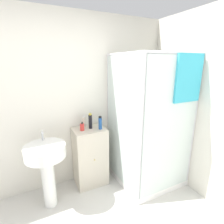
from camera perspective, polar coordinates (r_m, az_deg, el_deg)
wall_back at (r=2.59m, az=-16.90°, el=2.30°), size 6.40×0.06×2.50m
shower_enclosure at (r=2.79m, az=11.41°, el=-12.29°), size 0.93×0.96×1.95m
vanity_cabinet at (r=2.77m, az=-7.16°, el=-14.17°), size 0.47×0.39×0.90m
sink at (r=2.40m, az=-20.64°, el=-15.01°), size 0.49×0.49×0.99m
soap_dispenser at (r=2.52m, az=-9.72°, el=-4.84°), size 0.06×0.06×0.13m
shampoo_bottle_tall_black at (r=2.56m, az=-7.09°, el=-2.99°), size 0.05×0.05×0.23m
shampoo_bottle_blue at (r=2.52m, az=-3.89°, el=-3.57°), size 0.05×0.05×0.19m
lotion_bottle_white at (r=2.60m, az=-9.19°, el=-3.45°), size 0.04×0.05×0.19m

